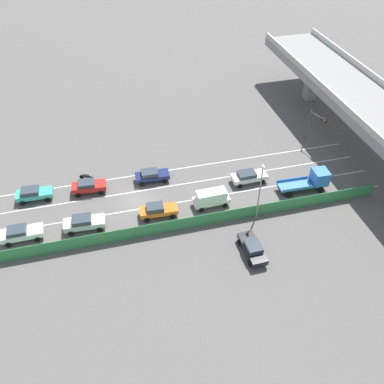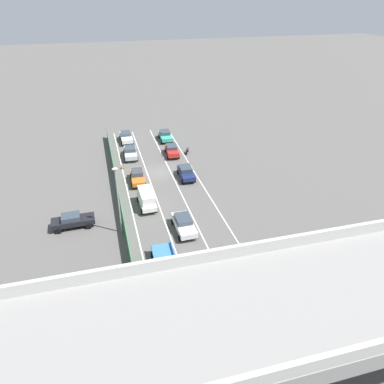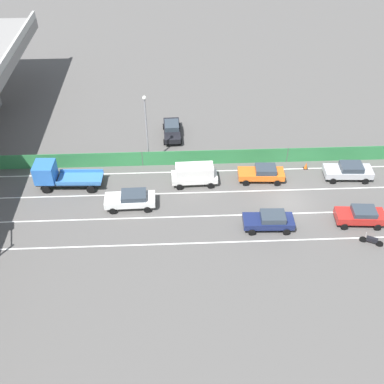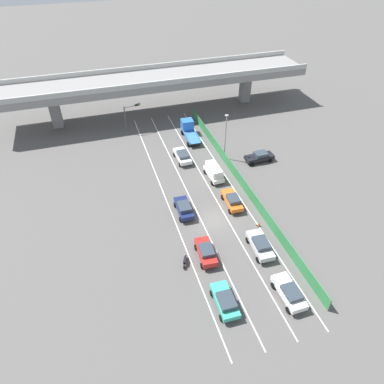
# 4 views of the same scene
# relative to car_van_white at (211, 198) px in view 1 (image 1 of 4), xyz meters

# --- Properties ---
(ground_plane) EXTENTS (300.00, 300.00, 0.00)m
(ground_plane) POSITION_rel_car_van_white_xyz_m (-3.11, -8.75, -1.20)
(ground_plane) COLOR #565451
(lane_line_left_edge) EXTENTS (0.14, 48.91, 0.01)m
(lane_line_left_edge) POSITION_rel_car_van_white_xyz_m (-8.10, -2.30, -1.20)
(lane_line_left_edge) COLOR silver
(lane_line_left_edge) RESTS_ON ground
(lane_line_mid_left) EXTENTS (0.14, 48.91, 0.01)m
(lane_line_mid_left) POSITION_rel_car_van_white_xyz_m (-4.77, -2.30, -1.20)
(lane_line_mid_left) COLOR silver
(lane_line_mid_left) RESTS_ON ground
(lane_line_mid_right) EXTENTS (0.14, 48.91, 0.01)m
(lane_line_mid_right) POSITION_rel_car_van_white_xyz_m (-1.44, -2.30, -1.20)
(lane_line_mid_right) COLOR silver
(lane_line_mid_right) RESTS_ON ground
(lane_line_right_edge) EXTENTS (0.14, 48.91, 0.01)m
(lane_line_right_edge) POSITION_rel_car_van_white_xyz_m (1.89, -2.30, -1.20)
(lane_line_right_edge) COLOR silver
(lane_line_right_edge) RESTS_ON ground
(green_fence) EXTENTS (0.10, 45.01, 1.69)m
(green_fence) POSITION_rel_car_van_white_xyz_m (3.15, -2.30, -0.36)
(green_fence) COLOR #338447
(green_fence) RESTS_ON ground
(car_van_white) EXTENTS (2.05, 4.47, 2.12)m
(car_van_white) POSITION_rel_car_van_white_xyz_m (0.00, 0.00, 0.00)
(car_van_white) COLOR silver
(car_van_white) RESTS_ON ground
(car_sedan_red) EXTENTS (2.19, 4.35, 1.63)m
(car_sedan_red) POSITION_rel_car_van_white_xyz_m (-6.26, -14.36, -0.28)
(car_sedan_red) COLOR red
(car_sedan_red) RESTS_ON ground
(car_taxi_orange) EXTENTS (2.11, 4.58, 1.62)m
(car_taxi_orange) POSITION_rel_car_van_white_xyz_m (0.21, -6.67, -0.31)
(car_taxi_orange) COLOR orange
(car_taxi_orange) RESTS_ON ground
(car_hatchback_white) EXTENTS (2.13, 4.65, 1.57)m
(car_hatchback_white) POSITION_rel_car_van_white_xyz_m (-3.14, 5.99, -0.31)
(car_hatchback_white) COLOR silver
(car_hatchback_white) RESTS_ON ground
(car_sedan_white) EXTENTS (2.08, 4.58, 1.62)m
(car_sedan_white) POSITION_rel_car_van_white_xyz_m (0.11, -22.15, -0.30)
(car_sedan_white) COLOR white
(car_sedan_white) RESTS_ON ground
(car_taxi_teal) EXTENTS (2.14, 4.42, 1.60)m
(car_taxi_teal) POSITION_rel_car_van_white_xyz_m (-6.56, -21.09, -0.31)
(car_taxi_teal) COLOR teal
(car_taxi_teal) RESTS_ON ground
(car_sedan_navy) EXTENTS (2.09, 4.45, 1.59)m
(car_sedan_navy) POSITION_rel_car_van_white_xyz_m (-6.50, -6.23, -0.31)
(car_sedan_navy) COLOR navy
(car_sedan_navy) RESTS_ON ground
(car_sedan_silver) EXTENTS (2.26, 4.77, 1.66)m
(car_sedan_silver) POSITION_rel_car_van_white_xyz_m (0.18, -15.28, -0.28)
(car_sedan_silver) COLOR #B7BABC
(car_sedan_silver) RESTS_ON ground
(flatbed_truck_blue) EXTENTS (2.47, 6.36, 2.67)m
(flatbed_truck_blue) POSITION_rel_car_van_white_xyz_m (0.14, 13.33, 0.16)
(flatbed_truck_blue) COLOR black
(flatbed_truck_blue) RESTS_ON ground
(motorcycle) EXTENTS (0.97, 1.81, 0.93)m
(motorcycle) POSITION_rel_car_van_white_xyz_m (-8.85, -14.56, -0.75)
(motorcycle) COLOR black
(motorcycle) RESTS_ON ground
(parked_sedan_dark) EXTENTS (4.69, 2.09, 1.57)m
(parked_sedan_dark) POSITION_rel_car_van_white_xyz_m (8.58, 2.11, -0.33)
(parked_sedan_dark) COLOR black
(parked_sedan_dark) RESTS_ON ground
(traffic_light) EXTENTS (3.07, 0.98, 5.18)m
(traffic_light) POSITION_rel_car_van_white_xyz_m (-9.18, 17.91, 2.47)
(traffic_light) COLOR #47474C
(traffic_light) RESTS_ON ground
(street_lamp) EXTENTS (0.60, 0.36, 7.79)m
(street_lamp) POSITION_rel_car_van_white_xyz_m (3.48, 4.55, 3.47)
(street_lamp) COLOR gray
(street_lamp) RESTS_ON ground
(traffic_cone) EXTENTS (0.47, 0.47, 0.74)m
(traffic_cone) POSITION_rel_car_van_white_xyz_m (1.91, -11.51, -0.86)
(traffic_cone) COLOR orange
(traffic_cone) RESTS_ON ground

